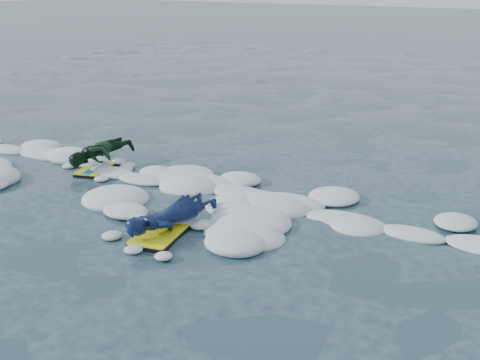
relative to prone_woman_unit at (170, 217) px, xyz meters
name	(u,v)px	position (x,y,z in m)	size (l,w,h in m)	color
ground	(168,223)	(-0.20, 0.21, -0.21)	(120.00, 120.00, 0.00)	#1B3A42
foam_band	(205,201)	(-0.20, 1.24, -0.21)	(12.00, 3.10, 0.30)	white
prone_woman_unit	(170,217)	(0.00, 0.00, 0.00)	(0.83, 1.66, 0.41)	black
prone_child_unit	(101,155)	(-2.83, 1.74, 0.05)	(0.88, 1.41, 0.52)	black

